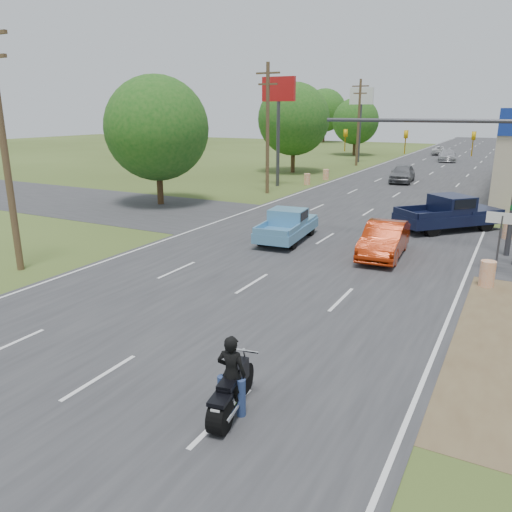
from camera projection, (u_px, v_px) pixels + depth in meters
The scene contains 27 objects.
ground at pixel (100, 378), 12.53m from camera, with size 200.00×200.00×0.00m, color #3D4A1D.
main_road at pixel (416, 183), 46.38m from camera, with size 15.00×180.00×0.02m, color #2D2D30.
cross_road at pixel (338, 231), 27.76m from camera, with size 120.00×10.00×0.02m, color #2D2D30.
utility_pole_4 at pixel (3, 141), 19.57m from camera, with size 2.00×0.28×10.00m.
utility_pole_5 at pixel (268, 126), 39.03m from camera, with size 2.00×0.28×10.00m.
utility_pole_6 at pixel (359, 120), 59.35m from camera, with size 2.00×0.28×10.00m.
tree_0 at pixel (157, 129), 34.32m from camera, with size 7.14×7.14×8.84m.
tree_1 at pixel (294, 119), 52.62m from camera, with size 7.56×7.56×9.36m.
tree_2 at pixel (356, 121), 73.43m from camera, with size 6.72×6.72×8.32m.
tree_4 at pixel (170, 109), 99.00m from camera, with size 9.24×9.24×11.44m.
tree_6 at pixel (325, 110), 104.69m from camera, with size 8.82×8.82×10.92m.
barrel_0 at pixel (487, 274), 18.92m from camera, with size 0.56×0.56×1.00m, color orange.
barrel_1 at pixel (508, 230), 25.93m from camera, with size 0.56×0.56×1.00m, color orange.
barrel_2 at pixel (307, 179), 45.01m from camera, with size 0.56×0.56×1.00m, color orange.
barrel_3 at pixel (326, 175), 48.26m from camera, with size 0.56×0.56×1.00m, color orange.
pole_sign_left_near at pixel (278, 102), 42.35m from camera, with size 3.00×0.35×9.20m.
pole_sign_left_far at pixel (361, 105), 62.66m from camera, with size 3.00×0.35×9.20m.
lane_sign at pixel (501, 228), 20.13m from camera, with size 1.20×0.08×2.52m.
signal_mast at pixel (456, 148), 22.93m from camera, with size 9.12×0.40×7.00m.
red_convertible at pixel (384, 240), 22.71m from camera, with size 1.66×4.76×1.57m, color #992207.
motorcycle at pixel (231, 394), 10.83m from camera, with size 0.85×2.36×1.20m.
rider at pixel (231, 378), 10.79m from camera, with size 0.65×0.43×1.78m, color black.
blue_pickup at pixel (288, 225), 25.59m from camera, with size 2.36×5.10×1.64m.
navy_pickup at pixel (451, 213), 27.76m from camera, with size 5.66×5.87×1.96m.
distant_car_grey at pixel (402, 174), 46.31m from camera, with size 1.96×4.86×1.66m, color slate.
distant_car_silver at pixel (447, 155), 65.51m from camera, with size 2.19×5.38×1.56m, color #ACABB0.
distant_car_white at pixel (439, 151), 75.19m from camera, with size 2.12×4.61×1.28m, color silver.
Camera 1 is at (8.73, -7.99, 6.45)m, focal length 35.00 mm.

